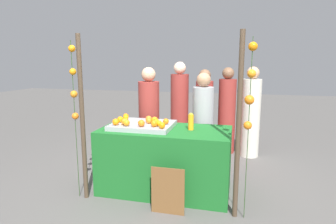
{
  "coord_description": "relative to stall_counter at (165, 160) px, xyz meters",
  "views": [
    {
      "loc": [
        0.92,
        -3.53,
        1.74
      ],
      "look_at": [
        0.0,
        0.15,
        1.05
      ],
      "focal_mm": 30.41,
      "sensor_mm": 36.0,
      "label": 1
    }
  ],
  "objects": [
    {
      "name": "canopy_post_right",
      "position": [
        0.93,
        -0.46,
        0.6
      ],
      "size": [
        0.06,
        0.06,
        2.05
      ],
      "primitive_type": "cylinder",
      "color": "#473828",
      "rests_on": "ground_plane"
    },
    {
      "name": "ground_plane",
      "position": [
        0.0,
        0.0,
        -0.43
      ],
      "size": [
        24.0,
        24.0,
        0.0
      ],
      "primitive_type": "plane",
      "color": "#565451"
    },
    {
      "name": "orange_7",
      "position": [
        -0.61,
        -0.2,
        0.53
      ],
      "size": [
        0.09,
        0.09,
        0.09
      ],
      "primitive_type": "sphere",
      "color": "orange",
      "rests_on": "orange_tray"
    },
    {
      "name": "orange_5",
      "position": [
        -0.26,
        -0.2,
        0.53
      ],
      "size": [
        0.09,
        0.09,
        0.09
      ],
      "primitive_type": "sphere",
      "color": "orange",
      "rests_on": "orange_tray"
    },
    {
      "name": "stall_counter",
      "position": [
        0.0,
        0.0,
        0.0
      ],
      "size": [
        1.71,
        0.85,
        0.85
      ],
      "primitive_type": "cube",
      "color": "#196023",
      "rests_on": "ground_plane"
    },
    {
      "name": "orange_14",
      "position": [
        -0.11,
        -0.05,
        0.53
      ],
      "size": [
        0.08,
        0.08,
        0.08
      ],
      "primitive_type": "sphere",
      "color": "orange",
      "rests_on": "orange_tray"
    },
    {
      "name": "chalkboard_sign",
      "position": [
        0.18,
        -0.59,
        -0.16
      ],
      "size": [
        0.39,
        0.03,
        0.57
      ],
      "color": "brown",
      "rests_on": "ground_plane"
    },
    {
      "name": "crowd_person_0",
      "position": [
        1.15,
        1.74,
        0.34
      ],
      "size": [
        0.33,
        0.33,
        1.64
      ],
      "color": "beige",
      "rests_on": "ground_plane"
    },
    {
      "name": "orange_tray",
      "position": [
        -0.31,
        0.01,
        0.46
      ],
      "size": [
        0.8,
        0.64,
        0.06
      ],
      "primitive_type": "cube",
      "color": "#9EA0A5",
      "rests_on": "stall_counter"
    },
    {
      "name": "canopy_post_left",
      "position": [
        -0.93,
        -0.46,
        0.6
      ],
      "size": [
        0.06,
        0.06,
        2.05
      ],
      "primitive_type": "cylinder",
      "color": "#473828",
      "rests_on": "ground_plane"
    },
    {
      "name": "orange_4",
      "position": [
        -0.1,
        -0.17,
        0.53
      ],
      "size": [
        0.08,
        0.08,
        0.08
      ],
      "primitive_type": "sphere",
      "color": "orange",
      "rests_on": "orange_tray"
    },
    {
      "name": "orange_12",
      "position": [
        -0.46,
        -0.21,
        0.53
      ],
      "size": [
        0.08,
        0.08,
        0.08
      ],
      "primitive_type": "sphere",
      "color": "orange",
      "rests_on": "orange_tray"
    },
    {
      "name": "orange_11",
      "position": [
        0.01,
        0.01,
        0.52
      ],
      "size": [
        0.08,
        0.08,
        0.08
      ],
      "primitive_type": "sphere",
      "color": "orange",
      "rests_on": "orange_tray"
    },
    {
      "name": "orange_0",
      "position": [
        -0.22,
        0.0,
        0.52
      ],
      "size": [
        0.07,
        0.07,
        0.07
      ],
      "primitive_type": "sphere",
      "color": "orange",
      "rests_on": "orange_tray"
    },
    {
      "name": "orange_2",
      "position": [
        -0.64,
        0.21,
        0.53
      ],
      "size": [
        0.08,
        0.08,
        0.08
      ],
      "primitive_type": "sphere",
      "color": "orange",
      "rests_on": "orange_tray"
    },
    {
      "name": "orange_8",
      "position": [
        -0.05,
        -0.13,
        0.52
      ],
      "size": [
        0.08,
        0.08,
        0.08
      ],
      "primitive_type": "sphere",
      "color": "orange",
      "rests_on": "orange_tray"
    },
    {
      "name": "vendor_right",
      "position": [
        0.41,
        0.69,
        0.3
      ],
      "size": [
        0.31,
        0.31,
        1.56
      ],
      "color": "#99999E",
      "rests_on": "ground_plane"
    },
    {
      "name": "garland_strand_left",
      "position": [
        -1.03,
        -0.46,
        1.01
      ],
      "size": [
        0.09,
        0.09,
        1.98
      ],
      "color": "#2D4C23",
      "rests_on": "ground_plane"
    },
    {
      "name": "juice_bottle",
      "position": [
        0.33,
        0.03,
        0.53
      ],
      "size": [
        0.07,
        0.07,
        0.22
      ],
      "color": "orange",
      "rests_on": "stall_counter"
    },
    {
      "name": "orange_6",
      "position": [
        0.02,
        -0.24,
        0.53
      ],
      "size": [
        0.08,
        0.08,
        0.08
      ],
      "primitive_type": "sphere",
      "color": "orange",
      "rests_on": "orange_tray"
    },
    {
      "name": "crowd_person_3",
      "position": [
        -0.18,
        1.78,
        0.37
      ],
      "size": [
        0.34,
        0.34,
        1.72
      ],
      "color": "maroon",
      "rests_on": "ground_plane"
    },
    {
      "name": "crowd_person_2",
      "position": [
        0.72,
        1.87,
        0.33
      ],
      "size": [
        0.32,
        0.32,
        1.62
      ],
      "color": "maroon",
      "rests_on": "ground_plane"
    },
    {
      "name": "orange_10",
      "position": [
        -0.15,
        0.02,
        0.53
      ],
      "size": [
        0.09,
        0.09,
        0.09
      ],
      "primitive_type": "sphere",
      "color": "orange",
      "rests_on": "orange_tray"
    },
    {
      "name": "orange_9",
      "position": [
        -0.25,
        0.08,
        0.53
      ],
      "size": [
        0.09,
        0.09,
        0.09
      ],
      "primitive_type": "sphere",
      "color": "orange",
      "rests_on": "orange_tray"
    },
    {
      "name": "garland_strand_right",
      "position": [
        1.03,
        -0.47,
        1.02
      ],
      "size": [
        0.11,
        0.1,
        1.98
      ],
      "color": "#2D4C23",
      "rests_on": "ground_plane"
    },
    {
      "name": "orange_1",
      "position": [
        -0.61,
        0.13,
        0.52
      ],
      "size": [
        0.07,
        0.07,
        0.07
      ],
      "primitive_type": "sphere",
      "color": "orange",
      "rests_on": "orange_tray"
    },
    {
      "name": "orange_3",
      "position": [
        -0.62,
        -0.03,
        0.53
      ],
      "size": [
        0.08,
        0.08,
        0.08
      ],
      "primitive_type": "sphere",
      "color": "orange",
      "rests_on": "orange_tray"
    },
    {
      "name": "crowd_person_1",
      "position": [
        0.31,
        1.69,
        0.31
      ],
      "size": [
        0.32,
        0.32,
        1.58
      ],
      "color": "maroon",
      "rests_on": "ground_plane"
    },
    {
      "name": "orange_13",
      "position": [
        -0.51,
        -0.16,
        0.53
      ],
      "size": [
        0.09,
        0.09,
        0.09
      ],
      "primitive_type": "sphere",
      "color": "orange",
      "rests_on": "orange_tray"
    },
    {
      "name": "vendor_left",
      "position": [
        -0.45,
        0.71,
        0.34
      ],
      "size": [
        0.33,
        0.33,
        1.64
      ],
      "color": "maroon",
      "rests_on": "ground_plane"
    }
  ]
}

